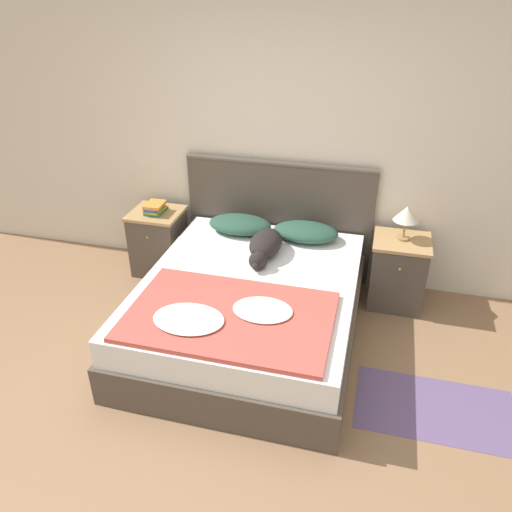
{
  "coord_description": "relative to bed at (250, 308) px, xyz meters",
  "views": [
    {
      "loc": [
        0.81,
        -2.11,
        2.58
      ],
      "look_at": [
        -0.06,
        1.23,
        0.63
      ],
      "focal_mm": 35.0,
      "sensor_mm": 36.0,
      "label": 1
    }
  ],
  "objects": [
    {
      "name": "dog",
      "position": [
        0.02,
        0.41,
        0.36
      ],
      "size": [
        0.26,
        0.66,
        0.19
      ],
      "color": "black",
      "rests_on": "bed"
    },
    {
      "name": "nightstand_left",
      "position": [
        -1.13,
        0.78,
        0.06
      ],
      "size": [
        0.48,
        0.46,
        0.63
      ],
      "color": "#4C4238",
      "rests_on": "ground_plane"
    },
    {
      "name": "pillow_left",
      "position": [
        -0.3,
        0.78,
        0.34
      ],
      "size": [
        0.57,
        0.36,
        0.14
      ],
      "color": "#284C3D",
      "rests_on": "bed"
    },
    {
      "name": "quilt",
      "position": [
        -0.01,
        -0.52,
        0.29
      ],
      "size": [
        1.4,
        0.91,
        0.06
      ],
      "color": "#BC4C42",
      "rests_on": "bed"
    },
    {
      "name": "book_stack",
      "position": [
        -1.12,
        0.76,
        0.42
      ],
      "size": [
        0.17,
        0.24,
        0.1
      ],
      "color": "#337547",
      "rests_on": "nightstand_left"
    },
    {
      "name": "pillow_right",
      "position": [
        0.3,
        0.78,
        0.34
      ],
      "size": [
        0.57,
        0.36,
        0.14
      ],
      "color": "#284C3D",
      "rests_on": "bed"
    },
    {
      "name": "bed",
      "position": [
        0.0,
        0.0,
        0.0
      ],
      "size": [
        1.66,
        2.02,
        0.53
      ],
      "color": "#4C4238",
      "rests_on": "ground_plane"
    },
    {
      "name": "table_lamp",
      "position": [
        1.13,
        0.8,
        0.59
      ],
      "size": [
        0.21,
        0.21,
        0.3
      ],
      "color": "#9E7A4C",
      "rests_on": "nightstand_right"
    },
    {
      "name": "rug",
      "position": [
        1.43,
        -0.46,
        -0.26
      ],
      "size": [
        1.06,
        0.61,
        0.0
      ],
      "color": "#604C75",
      "rests_on": "ground_plane"
    },
    {
      "name": "ground_plane",
      "position": [
        0.06,
        -1.02,
        -0.26
      ],
      "size": [
        16.0,
        16.0,
        0.0
      ],
      "primitive_type": "plane",
      "color": "#896647"
    },
    {
      "name": "nightstand_right",
      "position": [
        1.13,
        0.78,
        0.06
      ],
      "size": [
        0.48,
        0.46,
        0.63
      ],
      "color": "#4C4238",
      "rests_on": "ground_plane"
    },
    {
      "name": "wall_back",
      "position": [
        0.06,
        1.11,
        1.01
      ],
      "size": [
        9.0,
        0.06,
        2.55
      ],
      "color": "beige",
      "rests_on": "ground_plane"
    },
    {
      "name": "headboard",
      "position": [
        0.0,
        1.03,
        0.33
      ],
      "size": [
        1.74,
        0.06,
        1.14
      ],
      "color": "#4C4238",
      "rests_on": "ground_plane"
    }
  ]
}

